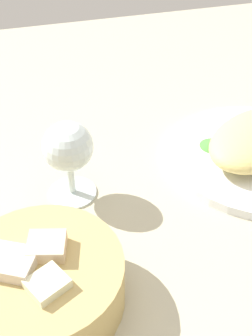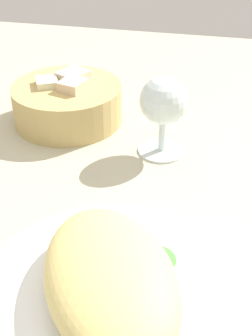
# 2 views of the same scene
# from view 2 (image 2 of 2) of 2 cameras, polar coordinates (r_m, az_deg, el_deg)

# --- Properties ---
(ground_plane) EXTENTS (1.40, 1.40, 0.02)m
(ground_plane) POSITION_cam_2_polar(r_m,az_deg,el_deg) (0.55, -3.92, -6.62)
(ground_plane) COLOR #B3AC90
(plate) EXTENTS (0.27, 0.27, 0.01)m
(plate) POSITION_cam_2_polar(r_m,az_deg,el_deg) (0.44, -1.91, -16.62)
(plate) COLOR white
(plate) RESTS_ON ground_plane
(omelette) EXTENTS (0.23, 0.19, 0.05)m
(omelette) POSITION_cam_2_polar(r_m,az_deg,el_deg) (0.42, -2.00, -13.80)
(omelette) COLOR #DDC673
(omelette) RESTS_ON plate
(lettuce_garnish) EXTENTS (0.04, 0.04, 0.01)m
(lettuce_garnish) POSITION_cam_2_polar(r_m,az_deg,el_deg) (0.47, 3.86, -11.06)
(lettuce_garnish) COLOR #438436
(lettuce_garnish) RESTS_ON plate
(bread_basket) EXTENTS (0.17, 0.17, 0.08)m
(bread_basket) POSITION_cam_2_polar(r_m,az_deg,el_deg) (0.73, -7.44, 8.29)
(bread_basket) COLOR tan
(bread_basket) RESTS_ON ground_plane
(wine_glass_near) EXTENTS (0.07, 0.07, 0.12)m
(wine_glass_near) POSITION_cam_2_polar(r_m,az_deg,el_deg) (0.62, 4.79, 7.95)
(wine_glass_near) COLOR silver
(wine_glass_near) RESTS_ON ground_plane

